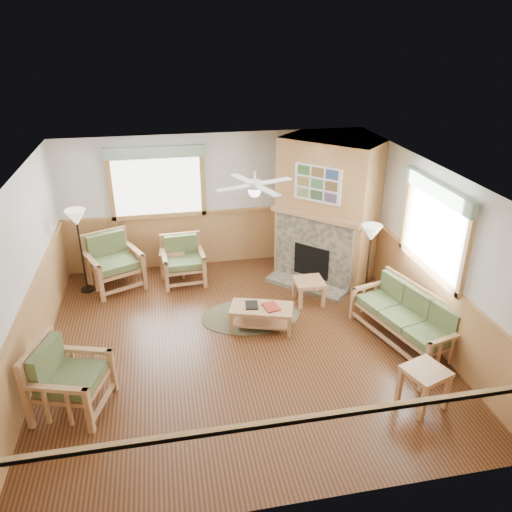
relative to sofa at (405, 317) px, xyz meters
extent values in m
cube|color=#4D2A15|center=(-2.55, 0.42, -0.42)|extent=(6.00, 6.00, 0.01)
cube|color=white|center=(-2.55, 0.42, 2.28)|extent=(6.00, 6.00, 0.01)
cube|color=silver|center=(-2.55, 3.42, 0.93)|extent=(6.00, 0.02, 2.70)
cube|color=silver|center=(-2.55, -2.58, 0.93)|extent=(6.00, 0.02, 2.70)
cube|color=silver|center=(-5.55, 0.42, 0.93)|extent=(0.02, 6.00, 2.70)
cube|color=silver|center=(0.45, 0.42, 0.93)|extent=(0.02, 6.00, 2.70)
cylinder|color=brown|center=(-2.24, 1.15, -0.41)|extent=(2.15, 2.15, 0.01)
cube|color=maroon|center=(-1.98, 0.70, 0.02)|extent=(0.27, 0.34, 0.03)
cube|color=black|center=(-2.28, 0.82, 0.01)|extent=(0.23, 0.29, 0.03)
camera|label=1|loc=(-3.55, -6.07, 4.19)|focal=35.00mm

